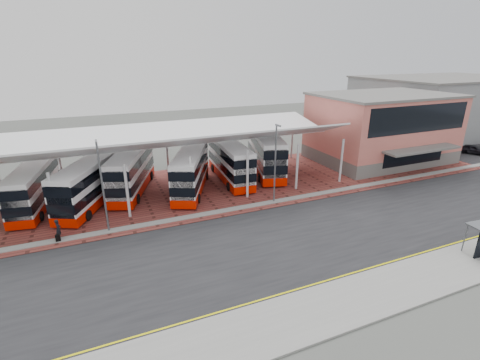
% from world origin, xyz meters
% --- Properties ---
extents(ground, '(140.00, 140.00, 0.00)m').
position_xyz_m(ground, '(0.00, 0.00, 0.00)').
color(ground, '#4A4C47').
extents(road, '(120.00, 14.00, 0.02)m').
position_xyz_m(road, '(0.00, -1.00, 0.01)').
color(road, black).
rests_on(road, ground).
extents(forecourt, '(72.00, 16.00, 0.06)m').
position_xyz_m(forecourt, '(2.00, 13.00, 0.03)').
color(forecourt, brown).
rests_on(forecourt, ground).
extents(sidewalk, '(120.00, 4.00, 0.14)m').
position_xyz_m(sidewalk, '(0.00, -9.00, 0.07)').
color(sidewalk, gray).
rests_on(sidewalk, ground).
extents(north_kerb, '(120.00, 0.80, 0.14)m').
position_xyz_m(north_kerb, '(0.00, 6.20, 0.07)').
color(north_kerb, gray).
rests_on(north_kerb, ground).
extents(yellow_line_near, '(120.00, 0.12, 0.01)m').
position_xyz_m(yellow_line_near, '(0.00, -7.00, 0.03)').
color(yellow_line_near, '#F1E500').
rests_on(yellow_line_near, road).
extents(yellow_line_far, '(120.00, 0.12, 0.01)m').
position_xyz_m(yellow_line_far, '(0.00, -6.70, 0.03)').
color(yellow_line_far, '#F1E500').
rests_on(yellow_line_far, road).
extents(canopy, '(37.00, 11.63, 7.07)m').
position_xyz_m(canopy, '(-6.00, 13.94, 5.80)').
color(canopy, silver).
rests_on(canopy, ground).
extents(terminal, '(18.40, 14.40, 9.25)m').
position_xyz_m(terminal, '(23.00, 13.92, 4.66)').
color(terminal, slate).
rests_on(terminal, ground).
extents(warehouse, '(30.50, 20.50, 10.25)m').
position_xyz_m(warehouse, '(48.00, 24.00, 5.15)').
color(warehouse, gray).
rests_on(warehouse, ground).
extents(lamp_west, '(0.16, 0.90, 8.07)m').
position_xyz_m(lamp_west, '(-14.00, 6.27, 4.36)').
color(lamp_west, '#585B60').
rests_on(lamp_west, ground).
extents(lamp_east, '(0.16, 0.90, 8.07)m').
position_xyz_m(lamp_east, '(2.00, 6.27, 4.36)').
color(lamp_east, '#585B60').
rests_on(lamp_east, ground).
extents(bus_0, '(3.95, 10.42, 4.19)m').
position_xyz_m(bus_0, '(-20.11, 14.13, 2.14)').
color(bus_0, white).
rests_on(bus_0, forecourt).
extents(bus_1, '(7.02, 10.74, 4.44)m').
position_xyz_m(bus_1, '(-15.14, 12.79, 2.26)').
color(bus_1, white).
rests_on(bus_1, forecourt).
extents(bus_2, '(6.27, 11.31, 4.58)m').
position_xyz_m(bus_2, '(-10.85, 15.04, 2.34)').
color(bus_2, white).
rests_on(bus_2, forecourt).
extents(bus_3, '(6.77, 10.89, 4.47)m').
position_xyz_m(bus_3, '(-4.89, 12.64, 2.28)').
color(bus_3, white).
rests_on(bus_3, forecourt).
extents(bus_4, '(3.37, 11.10, 4.51)m').
position_xyz_m(bus_4, '(0.34, 14.25, 2.30)').
color(bus_4, white).
rests_on(bus_4, forecourt).
extents(bus_5, '(6.08, 12.36, 4.97)m').
position_xyz_m(bus_5, '(5.56, 15.25, 2.53)').
color(bus_5, white).
rests_on(bus_5, forecourt).
extents(pedestrian, '(0.48, 0.68, 1.76)m').
position_xyz_m(pedestrian, '(-17.77, 6.49, 0.94)').
color(pedestrian, black).
rests_on(pedestrian, forecourt).
extents(suitcase, '(0.36, 0.26, 0.62)m').
position_xyz_m(suitcase, '(-17.87, 6.00, 0.37)').
color(suitcase, black).
rests_on(suitcase, forecourt).
extents(carpark_car_a, '(3.37, 4.26, 1.36)m').
position_xyz_m(carpark_car_a, '(38.13, 10.38, 0.76)').
color(carpark_car_a, black).
rests_on(carpark_car_a, carpark_surface).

